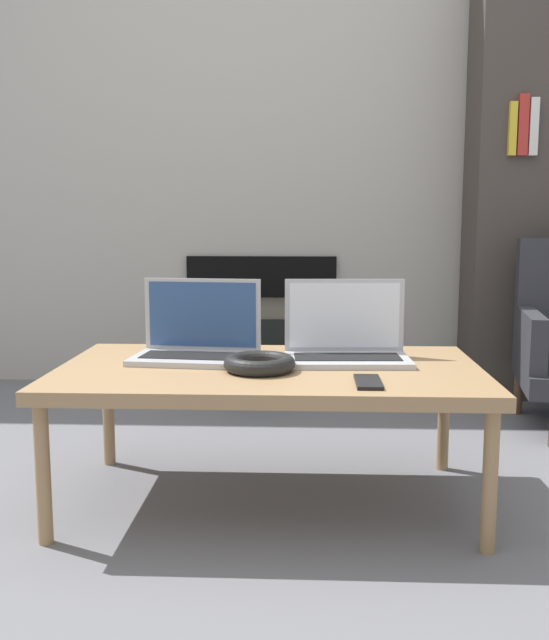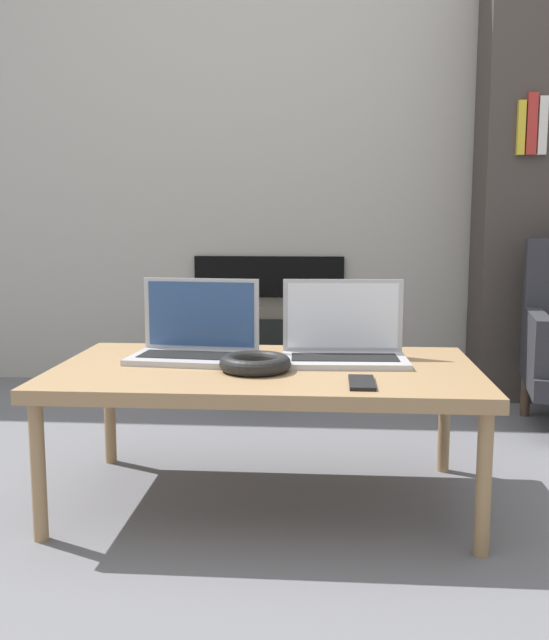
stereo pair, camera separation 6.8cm
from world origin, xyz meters
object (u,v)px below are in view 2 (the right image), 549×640
at_px(laptop_right, 344,342).
at_px(headphones, 255,363).
at_px(tv, 265,348).
at_px(phone, 362,383).
at_px(laptop_left, 196,340).

relative_size(laptop_right, headphones, 1.87).
bearing_deg(tv, laptop_right, -74.04).
distance_m(laptop_right, phone, 0.30).
xyz_separation_m(laptop_left, tv, (0.10, 1.14, -0.23)).
relative_size(headphones, phone, 1.32).
height_order(laptop_right, tv, laptop_right).
relative_size(laptop_left, tv, 0.85).
bearing_deg(laptop_left, phone, -26.69).
bearing_deg(laptop_right, phone, -85.01).
height_order(laptop_right, phone, laptop_right).
bearing_deg(headphones, phone, -26.12).
bearing_deg(headphones, tv, 94.03).
relative_size(laptop_left, phone, 2.52).
bearing_deg(headphones, laptop_left, 140.11).
bearing_deg(phone, tv, 104.29).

